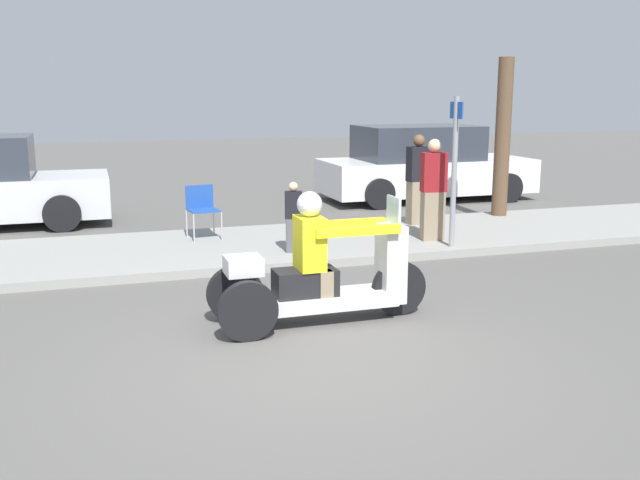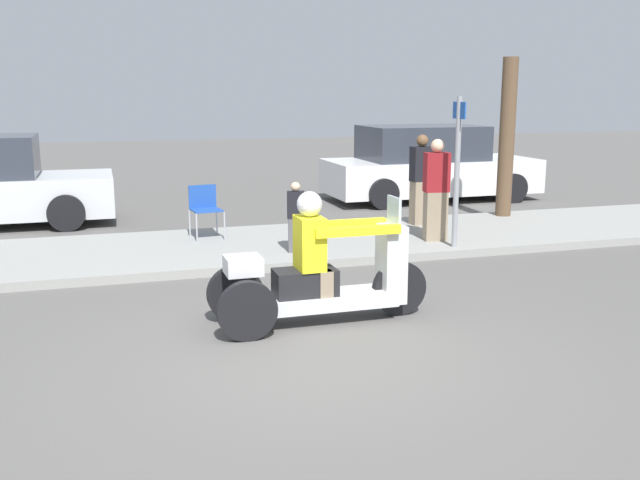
% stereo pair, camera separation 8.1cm
% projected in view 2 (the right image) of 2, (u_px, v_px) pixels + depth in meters
% --- Properties ---
extents(ground_plane, '(60.00, 60.00, 0.00)m').
position_uv_depth(ground_plane, '(312.00, 360.00, 6.46)').
color(ground_plane, '#565451').
extents(sidewalk_strip, '(28.00, 2.80, 0.12)m').
position_uv_depth(sidewalk_strip, '(225.00, 248.00, 10.75)').
color(sidewalk_strip, gray).
rests_on(sidewalk_strip, ground).
extents(motorcycle_trike, '(2.34, 0.73, 1.40)m').
position_uv_depth(motorcycle_trike, '(320.00, 277.00, 7.41)').
color(motorcycle_trike, black).
rests_on(motorcycle_trike, ground).
extents(spectator_mid_group, '(0.27, 0.19, 1.01)m').
position_uv_depth(spectator_mid_group, '(296.00, 218.00, 10.16)').
color(spectator_mid_group, '#515156').
rests_on(spectator_mid_group, sidewalk_strip).
extents(spectator_near_curb, '(0.40, 0.27, 1.56)m').
position_uv_depth(spectator_near_curb, '(436.00, 192.00, 10.91)').
color(spectator_near_curb, gray).
rests_on(spectator_near_curb, sidewalk_strip).
extents(spectator_end_of_line, '(0.38, 0.25, 1.55)m').
position_uv_depth(spectator_end_of_line, '(421.00, 181.00, 12.23)').
color(spectator_end_of_line, gray).
rests_on(spectator_end_of_line, sidewalk_strip).
extents(folding_chair_curbside, '(0.51, 0.51, 0.82)m').
position_uv_depth(folding_chair_curbside, '(205.00, 206.00, 11.18)').
color(folding_chair_curbside, '#A5A8AD').
rests_on(folding_chair_curbside, sidewalk_strip).
extents(parked_car_lot_left, '(4.66, 2.11, 1.64)m').
position_uv_depth(parked_car_lot_left, '(428.00, 165.00, 15.81)').
color(parked_car_lot_left, silver).
rests_on(parked_car_lot_left, ground).
extents(tree_trunk, '(0.28, 0.28, 2.87)m').
position_uv_depth(tree_trunk, '(507.00, 138.00, 12.97)').
color(tree_trunk, brown).
rests_on(tree_trunk, sidewalk_strip).
extents(street_sign, '(0.08, 0.36, 2.20)m').
position_uv_depth(street_sign, '(457.00, 166.00, 10.35)').
color(street_sign, gray).
rests_on(street_sign, sidewalk_strip).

